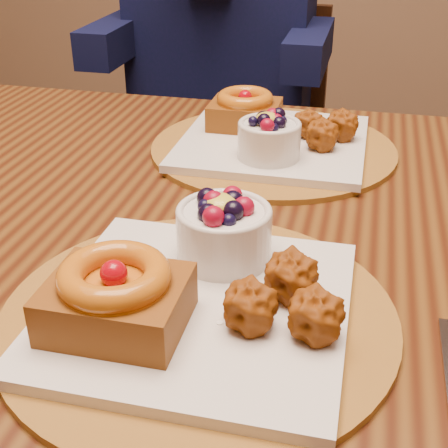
{
  "coord_description": "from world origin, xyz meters",
  "views": [
    {
      "loc": [
        0.25,
        -0.8,
        1.12
      ],
      "look_at": [
        0.13,
        -0.28,
        0.83
      ],
      "focal_mm": 50.0,
      "sensor_mm": 36.0,
      "label": 1
    }
  ],
  "objects": [
    {
      "name": "dining_table",
      "position": [
        0.12,
        -0.11,
        0.68
      ],
      "size": [
        1.6,
        0.9,
        0.76
      ],
      "color": "#351609",
      "rests_on": "ground"
    },
    {
      "name": "place_setting_near",
      "position": [
        0.11,
        -0.33,
        0.78
      ],
      "size": [
        0.38,
        0.38,
        0.09
      ],
      "color": "brown",
      "rests_on": "dining_table"
    },
    {
      "name": "place_setting_far",
      "position": [
        0.11,
        0.1,
        0.78
      ],
      "size": [
        0.38,
        0.38,
        0.09
      ],
      "color": "brown",
      "rests_on": "dining_table"
    },
    {
      "name": "chair_far",
      "position": [
        -0.07,
        0.73,
        0.47
      ],
      "size": [
        0.42,
        0.42,
        0.85
      ],
      "rotation": [
        0.0,
        0.0,
        -0.03
      ],
      "color": "black",
      "rests_on": "ground"
    }
  ]
}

